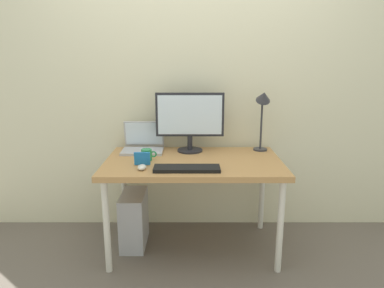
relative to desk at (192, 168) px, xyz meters
name	(u,v)px	position (x,y,z in m)	size (l,w,h in m)	color
ground_plane	(192,247)	(0.00, 0.00, -0.64)	(6.00, 6.00, 0.00)	#665B51
back_wall	(192,74)	(0.00, 0.44, 0.66)	(4.40, 0.04, 2.60)	beige
desk	(192,168)	(0.00, 0.00, 0.00)	(1.28, 0.76, 0.70)	#B7844C
monitor	(189,118)	(-0.03, 0.25, 0.32)	(0.53, 0.20, 0.46)	#232328
laptop	(142,144)	(-0.40, 0.26, 0.12)	(0.32, 0.26, 0.23)	#B2B2B7
desk_lamp	(262,106)	(0.54, 0.25, 0.42)	(0.11, 0.16, 0.50)	#333338
keyboard	(186,168)	(-0.04, -0.24, 0.07)	(0.44, 0.14, 0.02)	black
mouse	(140,167)	(-0.34, -0.23, 0.08)	(0.06, 0.09, 0.03)	silver
coffee_mug	(146,155)	(-0.34, -0.01, 0.10)	(0.11, 0.08, 0.08)	#268C4C
photo_frame	(141,159)	(-0.35, -0.13, 0.11)	(0.11, 0.02, 0.09)	#1E72BF
computer_tower	(133,219)	(-0.46, 0.05, -0.43)	(0.18, 0.36, 0.42)	#B2B2B7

